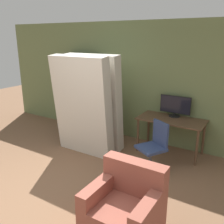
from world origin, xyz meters
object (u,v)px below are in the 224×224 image
mattress_far (94,102)px  armchair (125,207)px  bookshelf (80,91)px  monitor (175,106)px  office_chair (153,151)px  mattress_near (82,107)px

mattress_far → armchair: (1.79, -1.84, -0.70)m
bookshelf → mattress_far: 1.30m
monitor → office_chair: (-0.01, -1.06, -0.61)m
mattress_far → monitor: bearing=27.1°
monitor → bookshelf: (-2.55, 0.01, 0.02)m
monitor → bookshelf: bearing=179.7°
bookshelf → armchair: 3.92m
armchair → monitor: bearing=95.9°
bookshelf → armchair: size_ratio=2.31×
monitor → mattress_near: bearing=-142.3°
mattress_near → armchair: mattress_near is taller
office_chair → bookshelf: bookshelf is taller
bookshelf → mattress_near: mattress_near is taller
monitor → armchair: 2.71m
office_chair → mattress_near: mattress_near is taller
monitor → mattress_far: 1.71m
bookshelf → mattress_far: size_ratio=0.96×
monitor → mattress_near: mattress_near is taller
office_chair → mattress_far: (-1.51, 0.28, 0.65)m
mattress_near → mattress_far: bearing=90.0°
monitor → mattress_near: 1.92m
office_chair → bookshelf: 2.82m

